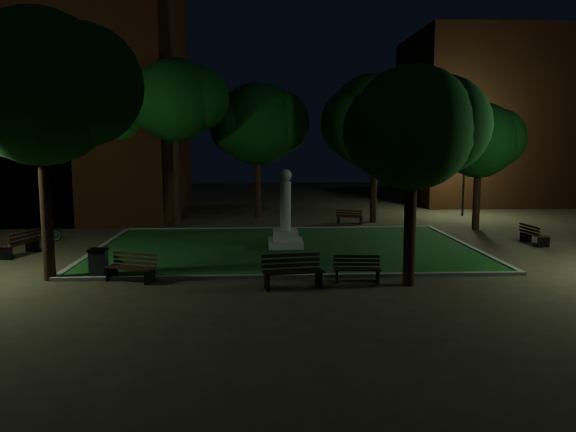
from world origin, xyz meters
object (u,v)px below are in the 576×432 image
bench_west_near (132,268)px  bicycle (43,232)px  bench_near_left (292,272)px  trash_bin (99,263)px  bench_near_right (357,269)px  monument (285,226)px  bench_left_side (20,244)px  bench_far_side (350,217)px  bench_right_side (533,235)px

bench_west_near → bicycle: bench_west_near is taller
bench_near_left → trash_bin: bench_near_left is taller
bench_near_right → monument: bearing=114.3°
bench_left_side → bicycle: bearing=-157.8°
monument → trash_bin: monument is taller
monument → bench_near_left: monument is taller
trash_bin → bicycle: 8.27m
bench_west_near → bench_left_side: (-5.18, 4.24, 0.05)m
bench_near_right → bicycle: size_ratio=0.92×
monument → bench_left_side: monument is taller
bicycle → monument: bearing=-104.2°
bench_near_right → trash_bin: trash_bin is taller
bench_west_near → bench_near_left: bearing=10.5°
monument → bicycle: (-10.68, 2.28, -0.53)m
bench_near_left → bench_far_side: size_ratio=1.27×
bench_near_left → bicycle: size_ratio=1.17×
bench_west_near → trash_bin: 1.27m
bench_near_right → bench_west_near: bench_west_near is taller
bench_near_left → bench_far_side: bearing=64.1°
bench_near_left → bench_far_side: (3.86, 13.12, -0.11)m
bench_right_side → trash_bin: (-16.94, -5.08, 0.08)m
bench_west_near → bench_right_side: size_ratio=1.06×
bench_west_near → bench_right_side: bearing=41.7°
bench_left_side → bench_right_side: bearing=109.2°
bench_near_left → bicycle: (-10.59, 8.55, -0.04)m
bench_near_left → bench_west_near: (-5.03, 1.04, -0.06)m
monument → bench_far_side: bearing=61.2°
trash_bin → bicycle: size_ratio=0.58×
bench_far_side → trash_bin: size_ratio=1.57×
bench_right_side → bench_near_left: bearing=117.3°
bench_left_side → bench_far_side: size_ratio=1.26×
bench_west_near → bench_left_side: bench_left_side is taller
bench_left_side → bench_near_left: bearing=78.1°
trash_bin → bench_near_right: bearing=-6.2°
bench_near_left → bench_near_right: 2.18m
bench_left_side → trash_bin: 5.48m
bench_near_right → bench_west_near: bearing=-178.4°
bench_near_right → bench_far_side: bearing=86.7°
trash_bin → monument: bearing=37.0°
bench_near_left → bench_left_side: (-10.20, 5.28, -0.01)m
bench_near_left → bench_left_side: bearing=143.1°
bench_west_near → bench_left_side: size_ratio=0.90×
bench_near_left → bench_right_side: bench_near_left is taller
bench_west_near → bench_near_right: bearing=19.0°
bench_right_side → bench_far_side: 9.47m
bench_near_right → bicycle: 14.93m
bench_right_side → bench_west_near: bearing=105.1°
bench_near_right → bench_left_side: (-12.29, 4.63, 0.08)m
bench_far_side → trash_bin: trash_bin is taller
bench_near_left → bench_far_side: bench_near_left is taller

